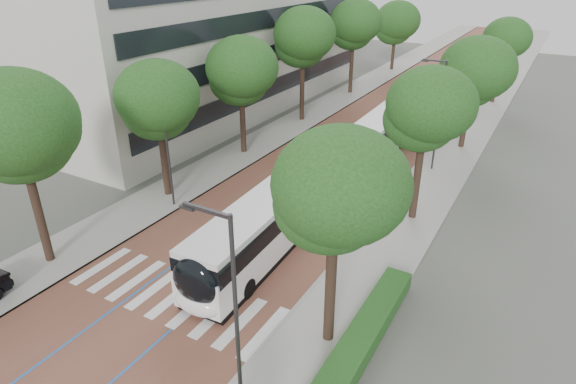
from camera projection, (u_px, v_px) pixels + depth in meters
The scene contains 19 objects.
ground at pixel (157, 307), 22.02m from camera, with size 160.00×160.00×0.00m, color #51544C.
road at pixel (412, 102), 53.23m from camera, with size 11.00×140.00×0.02m, color brown.
sidewalk_left at pixel (350, 93), 56.55m from camera, with size 4.00×140.00×0.12m, color #9C9893.
sidewalk_right at pixel (484, 111), 49.88m from camera, with size 4.00×140.00×0.12m, color #9C9893.
kerb_left at pixel (365, 95), 55.70m from camera, with size 0.20×140.00×0.14m, color gray.
kerb_right at pixel (465, 108), 50.72m from camera, with size 0.20×140.00×0.14m, color gray.
zebra_crossing at pixel (175, 296), 22.70m from camera, with size 10.55×3.60×0.01m.
lane_line_left at pixel (398, 100), 53.94m from camera, with size 0.12×126.00×0.01m, color #235EB1.
lane_line_right at pixel (427, 103), 52.52m from camera, with size 0.12×126.00×0.01m, color #235EB1.
office_building at pixel (200, 37), 49.45m from camera, with size 18.11×40.00×14.00m.
hedge at pixel (339, 375), 17.75m from camera, with size 1.20×14.00×0.80m, color #1D4317.
streetlight_near at pixel (231, 308), 14.62m from camera, with size 1.82×0.20×8.00m.
streetlight_far at pixel (438, 107), 34.13m from camera, with size 1.82×0.20×8.00m.
lamp_post_left at pixel (167, 146), 29.17m from camera, with size 0.14×0.14×8.00m, color #333336.
trees_left at pixel (297, 51), 43.35m from camera, with size 6.08×60.90×10.01m.
trees_right at pixel (459, 85), 33.60m from camera, with size 5.86×46.93×8.82m.
lead_bus at pixel (286, 207), 27.31m from camera, with size 3.34×18.49×3.20m.
bus_queued_0 at pixel (385, 131), 39.39m from camera, with size 2.74×12.44×3.20m.
bus_queued_1 at pixel (426, 92), 50.49m from camera, with size 3.03×12.49×3.20m.
Camera 1 is at (13.86, -12.20, 14.42)m, focal length 30.00 mm.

